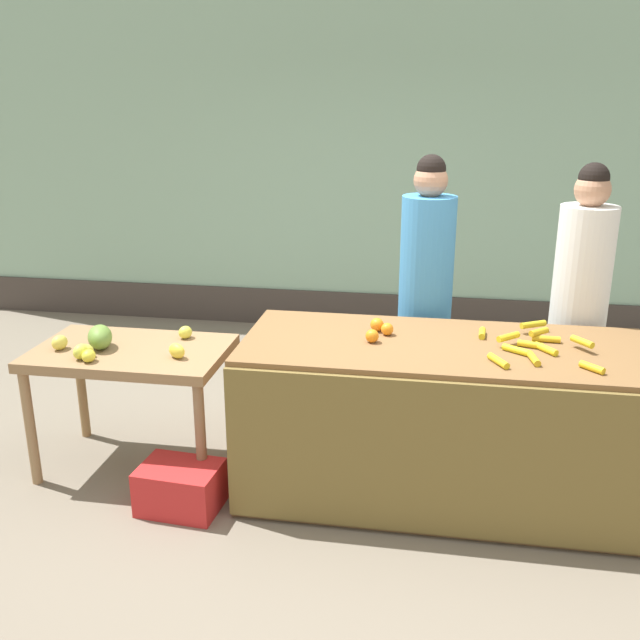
# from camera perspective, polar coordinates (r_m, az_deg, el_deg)

# --- Properties ---
(ground_plane) EXTENTS (24.00, 24.00, 0.00)m
(ground_plane) POSITION_cam_1_polar(r_m,az_deg,el_deg) (4.32, 2.20, -13.05)
(ground_plane) COLOR #756B5B
(market_wall_back) EXTENTS (8.60, 0.23, 3.15)m
(market_wall_back) POSITION_cam_1_polar(r_m,az_deg,el_deg) (6.72, 5.80, 12.11)
(market_wall_back) COLOR #8CB299
(market_wall_back) RESTS_ON ground
(fruit_stall_counter) EXTENTS (2.23, 0.94, 0.92)m
(fruit_stall_counter) POSITION_cam_1_polar(r_m,az_deg,el_deg) (4.06, 9.77, -8.08)
(fruit_stall_counter) COLOR brown
(fruit_stall_counter) RESTS_ON ground
(side_table_wooden) EXTENTS (1.14, 0.71, 0.78)m
(side_table_wooden) POSITION_cam_1_polar(r_m,az_deg,el_deg) (4.36, -15.04, -3.43)
(side_table_wooden) COLOR olive
(side_table_wooden) RESTS_ON ground
(banana_bunch_pile) EXTENTS (0.59, 0.67, 0.07)m
(banana_bunch_pile) POSITION_cam_1_polar(r_m,az_deg,el_deg) (3.92, 16.91, -1.90)
(banana_bunch_pile) COLOR gold
(banana_bunch_pile) RESTS_ON fruit_stall_counter
(orange_pile) EXTENTS (0.14, 0.27, 0.08)m
(orange_pile) POSITION_cam_1_polar(r_m,az_deg,el_deg) (3.97, 4.77, -0.77)
(orange_pile) COLOR orange
(orange_pile) RESTS_ON fruit_stall_counter
(mango_papaya_pile) EXTENTS (0.85, 0.58, 0.14)m
(mango_papaya_pile) POSITION_cam_1_polar(r_m,az_deg,el_deg) (4.30, -17.00, -1.69)
(mango_papaya_pile) COLOR #D3D748
(mango_papaya_pile) RESTS_ON side_table_wooden
(vendor_woman_blue_shirt) EXTENTS (0.34, 0.34, 1.87)m
(vendor_woman_blue_shirt) POSITION_cam_1_polar(r_m,az_deg,el_deg) (4.56, 8.51, 1.49)
(vendor_woman_blue_shirt) COLOR #33333D
(vendor_woman_blue_shirt) RESTS_ON ground
(vendor_woman_white_shirt) EXTENTS (0.34, 0.34, 1.84)m
(vendor_woman_white_shirt) POSITION_cam_1_polar(r_m,az_deg,el_deg) (4.62, 20.20, 0.57)
(vendor_woman_white_shirt) COLOR #33333D
(vendor_woman_white_shirt) RESTS_ON ground
(produce_crate) EXTENTS (0.46, 0.35, 0.26)m
(produce_crate) POSITION_cam_1_polar(r_m,az_deg,el_deg) (4.10, -11.26, -13.18)
(produce_crate) COLOR red
(produce_crate) RESTS_ON ground
(produce_sack) EXTENTS (0.32, 0.38, 0.57)m
(produce_sack) POSITION_cam_1_polar(r_m,az_deg,el_deg) (4.90, -2.35, -5.37)
(produce_sack) COLOR maroon
(produce_sack) RESTS_ON ground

